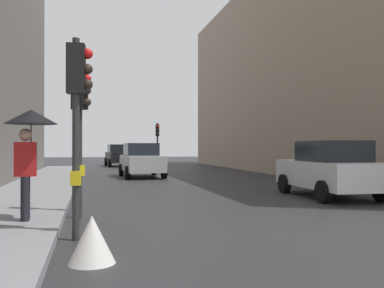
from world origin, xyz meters
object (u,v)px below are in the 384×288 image
object	(u,v)px
car_white_compact	(330,169)
warning_sign_triangle	(92,239)
traffic_light_far_median	(157,137)
car_silver_hatchback	(141,160)
car_dark_suv	(119,155)
pedestrian_with_umbrella	(29,133)
traffic_light_near_right	(80,114)
traffic_light_near_left	(77,101)

from	to	relation	value
car_white_compact	warning_sign_triangle	distance (m)	9.55
traffic_light_far_median	car_silver_hatchback	world-z (taller)	traffic_light_far_median
car_dark_suv	warning_sign_triangle	size ratio (longest dim) A/B	6.64
traffic_light_far_median	car_silver_hatchback	distance (m)	8.87
car_white_compact	pedestrian_with_umbrella	xyz separation A→B (m)	(-8.44, -3.33, 0.96)
car_silver_hatchback	car_dark_suv	size ratio (longest dim) A/B	0.99
traffic_light_near_right	traffic_light_far_median	distance (m)	21.63
traffic_light_far_median	car_white_compact	size ratio (longest dim) A/B	0.77
traffic_light_near_right	warning_sign_triangle	distance (m)	4.39
car_dark_suv	warning_sign_triangle	xyz separation A→B (m)	(-2.21, -29.34, -0.55)
traffic_light_near_right	pedestrian_with_umbrella	size ratio (longest dim) A/B	1.56
traffic_light_far_median	pedestrian_with_umbrella	distance (m)	22.90
car_white_compact	warning_sign_triangle	xyz separation A→B (m)	(-7.26, -6.18, -0.55)
traffic_light_near_left	car_dark_suv	distance (m)	27.94
traffic_light_far_median	car_silver_hatchback	bearing A→B (deg)	-104.08
car_dark_suv	warning_sign_triangle	world-z (taller)	car_dark_suv
traffic_light_far_median	traffic_light_near_left	world-z (taller)	traffic_light_near_left
traffic_light_near_left	warning_sign_triangle	world-z (taller)	traffic_light_near_left
warning_sign_triangle	pedestrian_with_umbrella	bearing A→B (deg)	112.43
traffic_light_near_left	pedestrian_with_umbrella	xyz separation A→B (m)	(-0.94, 1.30, -0.52)
car_white_compact	car_silver_hatchback	bearing A→B (deg)	114.56
traffic_light_near_right	car_silver_hatchback	world-z (taller)	traffic_light_near_right
traffic_light_far_median	car_dark_suv	distance (m)	5.21
traffic_light_near_left	car_white_compact	size ratio (longest dim) A/B	0.80
car_dark_suv	car_white_compact	distance (m)	23.70
pedestrian_with_umbrella	car_white_compact	bearing A→B (deg)	21.56
traffic_light_far_median	car_dark_suv	size ratio (longest dim) A/B	0.76
car_dark_suv	car_silver_hatchback	bearing A→B (deg)	-88.47
car_silver_hatchback	car_dark_suv	distance (m)	12.86
traffic_light_far_median	car_white_compact	xyz separation A→B (m)	(2.58, -18.80, -1.40)
traffic_light_near_right	warning_sign_triangle	world-z (taller)	traffic_light_near_right
traffic_light_near_right	traffic_light_far_median	bearing A→B (deg)	76.84
warning_sign_triangle	car_silver_hatchback	bearing A→B (deg)	81.19
traffic_light_far_median	car_silver_hatchback	xyz separation A→B (m)	(-2.13, -8.49, -1.40)
car_silver_hatchback	warning_sign_triangle	size ratio (longest dim) A/B	6.58
traffic_light_near_right	pedestrian_with_umbrella	bearing A→B (deg)	-131.14
traffic_light_near_left	car_dark_suv	xyz separation A→B (m)	(2.45, 27.79, -1.48)
car_silver_hatchback	pedestrian_with_umbrella	xyz separation A→B (m)	(-3.73, -13.64, 0.96)
traffic_light_near_left	car_white_compact	distance (m)	8.94
traffic_light_near_right	car_dark_suv	world-z (taller)	traffic_light_near_right
traffic_light_near_right	car_white_compact	world-z (taller)	traffic_light_near_right
traffic_light_near_left	pedestrian_with_umbrella	size ratio (longest dim) A/B	1.60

